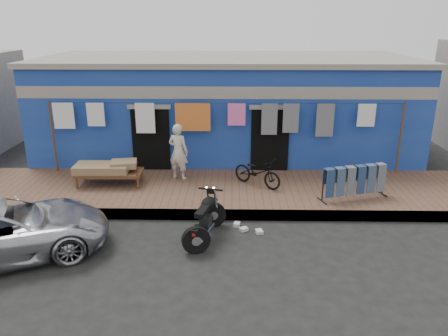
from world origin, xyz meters
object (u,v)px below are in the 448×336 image
at_px(motorcycle, 205,218).
at_px(jeans_rack, 354,182).
at_px(seated_person, 178,152).
at_px(car, 0,230).
at_px(bicycle, 257,169).
at_px(charpoy, 110,173).

xyz_separation_m(motorcycle, jeans_rack, (3.63, 1.78, 0.18)).
height_order(seated_person, motorcycle, seated_person).
distance_m(car, bicycle, 6.28).
bearing_deg(charpoy, seated_person, 14.30).
bearing_deg(charpoy, car, -109.75).
height_order(bicycle, jeans_rack, bicycle).
bearing_deg(car, seated_person, -63.03).
distance_m(car, jeans_rack, 8.06).
distance_m(bicycle, motorcycle, 2.90).
xyz_separation_m(motorcycle, charpoy, (-2.75, 2.62, 0.05)).
xyz_separation_m(bicycle, motorcycle, (-1.26, -2.60, -0.22)).
relative_size(bicycle, jeans_rack, 0.79).
height_order(car, motorcycle, car).
bearing_deg(bicycle, motorcycle, -167.69).
xyz_separation_m(seated_person, bicycle, (2.18, -0.49, -0.32)).
height_order(seated_person, charpoy, seated_person).
bearing_deg(motorcycle, seated_person, 120.43).
bearing_deg(car, bicycle, -81.80).
bearing_deg(motorcycle, jeans_rack, 39.95).
distance_m(seated_person, bicycle, 2.26).
height_order(bicycle, charpoy, bicycle).
xyz_separation_m(car, seated_person, (3.07, 3.93, 0.45)).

